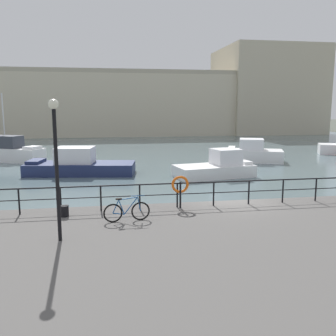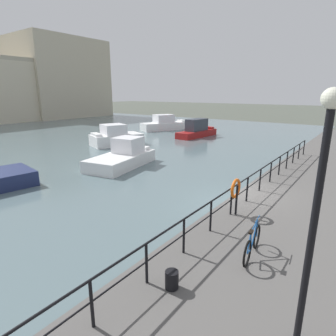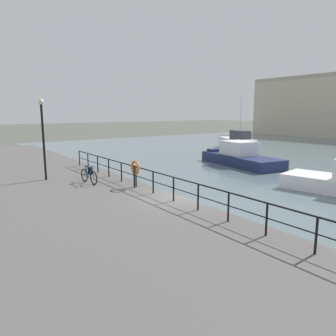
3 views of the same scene
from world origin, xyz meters
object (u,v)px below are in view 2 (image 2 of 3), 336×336
at_px(parked_bicycle, 252,244).
at_px(life_ring_stand, 236,190).
at_px(moored_cabin_cruiser, 197,130).
at_px(mooring_bollard, 172,280).
at_px(moored_white_yacht, 116,137).
at_px(moored_harbor_tender, 123,157).
at_px(quay_lamp_post, 318,195).
at_px(moored_green_narrowboat, 165,124).

relative_size(parked_bicycle, life_ring_stand, 1.26).
height_order(moored_cabin_cruiser, mooring_bollard, moored_cabin_cruiser).
height_order(moored_white_yacht, life_ring_stand, life_ring_stand).
relative_size(moored_harbor_tender, mooring_bollard, 13.90).
distance_m(moored_white_yacht, life_ring_stand, 20.47).
bearing_deg(moored_cabin_cruiser, moored_harbor_tender, -165.77).
bearing_deg(quay_lamp_post, moored_cabin_cruiser, 33.97).
height_order(mooring_bollard, quay_lamp_post, quay_lamp_post).
distance_m(moored_green_narrowboat, life_ring_stand, 31.10).
bearing_deg(moored_white_yacht, quay_lamp_post, 74.88).
distance_m(life_ring_stand, quay_lamp_post, 5.92).
height_order(moored_harbor_tender, parked_bicycle, moored_harbor_tender).
height_order(moored_green_narrowboat, quay_lamp_post, quay_lamp_post).
xyz_separation_m(parked_bicycle, quay_lamp_post, (-2.25, -1.66, 2.51)).
bearing_deg(parked_bicycle, life_ring_stand, 26.85).
distance_m(moored_white_yacht, moored_cabin_cruiser, 10.57).
bearing_deg(moored_green_narrowboat, moored_white_yacht, -140.89).
xyz_separation_m(moored_white_yacht, moored_harbor_tender, (-5.56, -6.65, -0.15)).
relative_size(moored_green_narrowboat, life_ring_stand, 5.15).
relative_size(moored_white_yacht, quay_lamp_post, 1.26).
bearing_deg(parked_bicycle, moored_white_yacht, 49.89).
height_order(moored_cabin_cruiser, parked_bicycle, moored_cabin_cruiser).
bearing_deg(parked_bicycle, moored_green_narrowboat, 35.01).
distance_m(moored_harbor_tender, quay_lamp_post, 17.29).
height_order(moored_white_yacht, moored_harbor_tender, moored_white_yacht).
relative_size(moored_harbor_tender, life_ring_stand, 4.38).
xyz_separation_m(moored_harbor_tender, moored_cabin_cruiser, (15.39, 2.75, 0.14)).
relative_size(moored_cabin_cruiser, parked_bicycle, 3.63).
relative_size(moored_harbor_tender, parked_bicycle, 3.46).
relative_size(moored_white_yacht, moored_green_narrowboat, 0.79).
xyz_separation_m(moored_green_narrowboat, life_ring_stand, (-23.17, -20.71, 0.99)).
bearing_deg(moored_white_yacht, mooring_bollard, 70.74).
height_order(moored_cabin_cruiser, life_ring_stand, life_ring_stand).
height_order(moored_harbor_tender, mooring_bollard, moored_harbor_tender).
bearing_deg(mooring_bollard, quay_lamp_post, -87.04).
bearing_deg(quay_lamp_post, life_ring_stand, 34.70).
bearing_deg(quay_lamp_post, moored_green_narrowboat, 40.71).
distance_m(parked_bicycle, mooring_bollard, 2.61).
distance_m(moored_white_yacht, moored_harbor_tender, 8.67).
distance_m(mooring_bollard, quay_lamp_post, 3.81).
bearing_deg(mooring_bollard, moored_green_narrowboat, 37.21).
height_order(moored_white_yacht, moored_green_narrowboat, moored_green_narrowboat).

